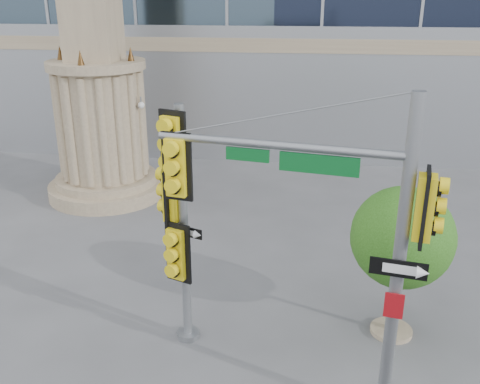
# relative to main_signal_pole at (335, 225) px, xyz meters

# --- Properties ---
(ground) EXTENTS (120.00, 120.00, 0.00)m
(ground) POSITION_rel_main_signal_pole_xyz_m (-2.03, 1.26, -3.77)
(ground) COLOR #545456
(ground) RESTS_ON ground
(monument) EXTENTS (4.40, 4.40, 16.60)m
(monument) POSITION_rel_main_signal_pole_xyz_m (-8.03, 10.26, 1.75)
(monument) COLOR gray
(monument) RESTS_ON ground
(main_signal_pole) EXTENTS (4.67, 1.29, 6.09)m
(main_signal_pole) POSITION_rel_main_signal_pole_xyz_m (0.00, 0.00, 0.00)
(main_signal_pole) COLOR slate
(main_signal_pole) RESTS_ON ground
(secondary_signal_pole) EXTENTS (0.92, 0.89, 5.40)m
(secondary_signal_pole) POSITION_rel_main_signal_pole_xyz_m (-3.12, 1.64, -0.60)
(secondary_signal_pole) COLOR slate
(secondary_signal_pole) RESTS_ON ground
(street_tree) EXTENTS (2.29, 2.24, 3.57)m
(street_tree) POSITION_rel_main_signal_pole_xyz_m (1.68, 2.48, -1.42)
(street_tree) COLOR gray
(street_tree) RESTS_ON ground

